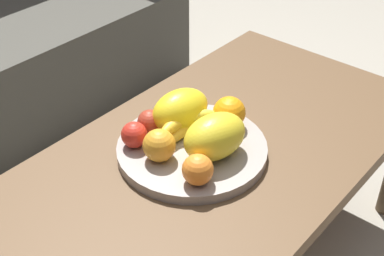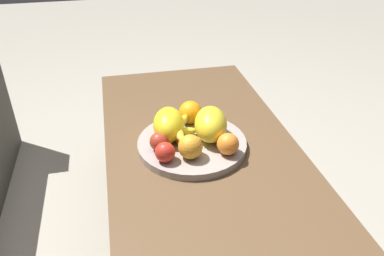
# 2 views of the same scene
# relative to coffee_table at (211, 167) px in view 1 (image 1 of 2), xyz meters

# --- Properties ---
(coffee_table) EXTENTS (1.22, 0.64, 0.44)m
(coffee_table) POSITION_rel_coffee_table_xyz_m (0.00, 0.00, 0.00)
(coffee_table) COLOR brown
(coffee_table) RESTS_ON ground_plane
(fruit_bowl) EXTENTS (0.36, 0.36, 0.03)m
(fruit_bowl) POSITION_rel_coffee_table_xyz_m (-0.03, 0.03, 0.06)
(fruit_bowl) COLOR #9E958D
(fruit_bowl) RESTS_ON coffee_table
(melon_large_front) EXTENTS (0.17, 0.13, 0.10)m
(melon_large_front) POSITION_rel_coffee_table_xyz_m (0.01, 0.11, 0.12)
(melon_large_front) COLOR yellow
(melon_large_front) RESTS_ON fruit_bowl
(melon_smaller_beside) EXTENTS (0.18, 0.14, 0.11)m
(melon_smaller_beside) POSITION_rel_coffee_table_xyz_m (-0.03, -0.03, 0.12)
(melon_smaller_beside) COLOR yellow
(melon_smaller_beside) RESTS_ON fruit_bowl
(orange_front) EXTENTS (0.08, 0.08, 0.08)m
(orange_front) POSITION_rel_coffee_table_xyz_m (-0.12, 0.06, 0.11)
(orange_front) COLOR orange
(orange_front) RESTS_ON fruit_bowl
(orange_left) EXTENTS (0.07, 0.07, 0.07)m
(orange_left) POSITION_rel_coffee_table_xyz_m (-0.12, -0.06, 0.11)
(orange_left) COLOR orange
(orange_left) RESTS_ON fruit_bowl
(orange_right) EXTENTS (0.08, 0.08, 0.08)m
(orange_right) POSITION_rel_coffee_table_xyz_m (0.09, 0.01, 0.11)
(orange_right) COLOR orange
(orange_right) RESTS_ON fruit_bowl
(apple_front) EXTENTS (0.06, 0.06, 0.06)m
(apple_front) POSITION_rel_coffee_table_xyz_m (-0.06, 0.15, 0.10)
(apple_front) COLOR #A63623
(apple_front) RESTS_ON fruit_bowl
(apple_left) EXTENTS (0.06, 0.06, 0.06)m
(apple_left) POSITION_rel_coffee_table_xyz_m (-0.12, 0.14, 0.10)
(apple_left) COLOR red
(apple_left) RESTS_ON fruit_bowl
(banana_bunch) EXTENTS (0.17, 0.15, 0.06)m
(banana_bunch) POSITION_rel_coffee_table_xyz_m (-0.01, 0.08, 0.10)
(banana_bunch) COLOR yellow
(banana_bunch) RESTS_ON fruit_bowl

